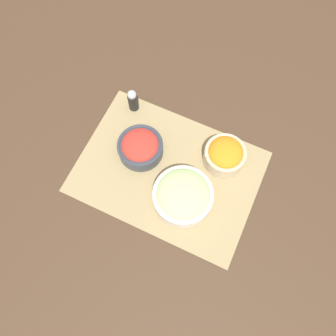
% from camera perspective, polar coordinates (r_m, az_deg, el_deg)
% --- Properties ---
extents(ground_plane, '(3.00, 3.00, 0.00)m').
position_cam_1_polar(ground_plane, '(1.03, 0.00, -0.65)').
color(ground_plane, '#422D1E').
extents(placemat, '(0.56, 0.40, 0.00)m').
position_cam_1_polar(placemat, '(1.03, 0.00, -0.61)').
color(placemat, '#937F56').
rests_on(placemat, ground_plane).
extents(cucumber_bowl, '(0.18, 0.18, 0.09)m').
position_cam_1_polar(cucumber_bowl, '(0.96, 2.60, -4.81)').
color(cucumber_bowl, silver).
rests_on(cucumber_bowl, placemat).
extents(tomato_bowl, '(0.14, 0.14, 0.07)m').
position_cam_1_polar(tomato_bowl, '(1.02, -4.84, 3.69)').
color(tomato_bowl, '#333842').
rests_on(tomato_bowl, placemat).
extents(carrot_bowl, '(0.13, 0.13, 0.08)m').
position_cam_1_polar(carrot_bowl, '(1.02, 9.86, 2.34)').
color(carrot_bowl, beige).
rests_on(carrot_bowl, placemat).
extents(pepper_shaker, '(0.03, 0.03, 0.09)m').
position_cam_1_polar(pepper_shaker, '(1.09, -6.15, 11.70)').
color(pepper_shaker, black).
rests_on(pepper_shaker, placemat).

